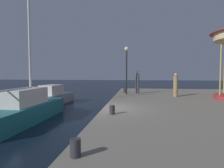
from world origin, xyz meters
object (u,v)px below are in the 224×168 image
(motorboat_grey, at_px, (52,97))
(bollard_north, at_px, (112,110))
(lamp_post_mid_promenade, at_px, (127,62))
(bollard_center, at_px, (75,148))
(person_near_carousel, at_px, (137,83))
(bollard_south, at_px, (125,91))
(sailboat_teal, at_px, (25,109))
(person_by_the_water, at_px, (176,86))

(motorboat_grey, bearing_deg, bollard_north, -50.33)
(lamp_post_mid_promenade, xyz_separation_m, bollard_north, (-0.25, -7.96, -2.58))
(bollard_center, xyz_separation_m, person_near_carousel, (1.46, 13.31, 0.74))
(bollard_north, xyz_separation_m, bollard_south, (0.03, 9.36, 0.00))
(bollard_south, bearing_deg, sailboat_teal, -120.70)
(motorboat_grey, height_order, bollard_north, motorboat_grey)
(person_near_carousel, bearing_deg, sailboat_teal, -127.83)
(lamp_post_mid_promenade, height_order, bollard_center, lamp_post_mid_promenade)
(sailboat_teal, height_order, bollard_center, sailboat_teal)
(sailboat_teal, xyz_separation_m, bollard_south, (4.86, 8.18, 0.31))
(sailboat_teal, distance_m, person_by_the_water, 10.68)
(motorboat_grey, relative_size, person_near_carousel, 2.23)
(bollard_south, xyz_separation_m, bollard_center, (-0.30, -13.74, 0.00))
(lamp_post_mid_promenade, xyz_separation_m, person_near_carousel, (0.93, 0.97, -1.84))
(sailboat_teal, bearing_deg, lamp_post_mid_promenade, 53.15)
(lamp_post_mid_promenade, bearing_deg, sailboat_teal, -126.85)
(sailboat_teal, distance_m, person_near_carousel, 9.86)
(bollard_south, distance_m, person_by_the_water, 4.77)
(lamp_post_mid_promenade, bearing_deg, motorboat_grey, -174.41)
(sailboat_teal, relative_size, bollard_south, 16.67)
(sailboat_teal, relative_size, person_by_the_water, 3.67)
(sailboat_teal, bearing_deg, bollard_center, -50.69)
(sailboat_teal, relative_size, bollard_north, 16.67)
(bollard_north, xyz_separation_m, person_by_the_water, (4.10, 6.96, 0.65))
(bollard_north, height_order, bollard_south, same)
(motorboat_grey, xyz_separation_m, bollard_north, (6.08, -7.34, 0.41))
(lamp_post_mid_promenade, bearing_deg, person_by_the_water, -14.61)
(motorboat_grey, xyz_separation_m, bollard_south, (6.11, 2.02, 0.41))
(bollard_center, bearing_deg, bollard_north, 86.43)
(sailboat_teal, distance_m, lamp_post_mid_promenade, 8.96)
(bollard_center, bearing_deg, bollard_south, 88.74)
(lamp_post_mid_promenade, relative_size, bollard_north, 10.08)
(lamp_post_mid_promenade, bearing_deg, person_near_carousel, 45.98)
(person_by_the_water, height_order, person_near_carousel, person_near_carousel)
(person_near_carousel, bearing_deg, person_by_the_water, -34.06)
(person_near_carousel, bearing_deg, bollard_south, 159.61)
(motorboat_grey, bearing_deg, person_near_carousel, 12.31)
(bollard_north, bearing_deg, motorboat_grey, 129.67)
(bollard_south, height_order, bollard_center, same)
(motorboat_grey, distance_m, bollard_south, 6.45)
(sailboat_teal, distance_m, motorboat_grey, 6.29)
(sailboat_teal, distance_m, bollard_north, 4.98)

